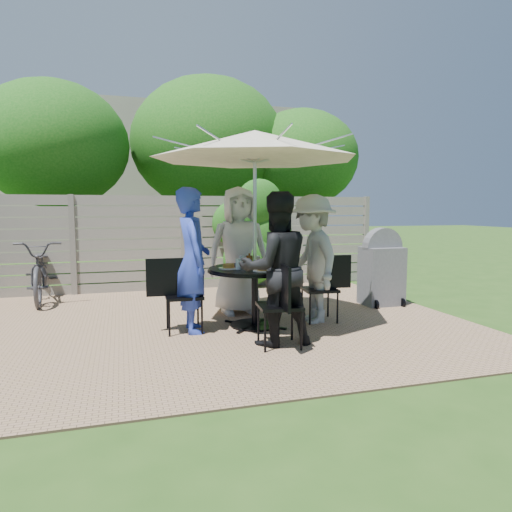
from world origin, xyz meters
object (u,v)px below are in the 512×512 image
object	(u,v)px
umbrella	(255,145)
bbq_grill	(382,270)
person_front	(276,269)
glass_back	(242,261)
person_left	(193,261)
person_back	(239,251)
plate_extra	(275,268)
plate_back	(247,263)
chair_front	(280,323)
syrup_jug	(249,261)
chair_back	(236,296)
chair_left	(183,311)
plate_right	(280,265)
chair_right	(320,302)
glass_left	(238,264)
coffee_cup	(257,261)
patio_table	(255,286)
plate_left	(229,267)
plate_front	(263,269)
person_right	(312,259)
glass_right	(271,261)
bicycle	(42,271)

from	to	relation	value
umbrella	bbq_grill	distance (m)	3.09
person_front	glass_back	xyz separation A→B (m)	(-0.12, 1.09, -0.02)
person_left	person_back	bearing A→B (deg)	-45.00
plate_extra	plate_back	bearing A→B (deg)	105.94
chair_front	syrup_jug	size ratio (longest dim) A/B	6.17
chair_back	chair_front	distance (m)	1.93
person_back	chair_left	distance (m)	1.44
chair_left	plate_right	xyz separation A→B (m)	(1.33, 0.02, 0.54)
chair_back	chair_right	size ratio (longest dim) A/B	0.88
person_left	syrup_jug	world-z (taller)	person_left
glass_left	plate_back	bearing A→B (deg)	61.50
chair_left	glass_back	size ratio (longest dim) A/B	6.94
glass_back	syrup_jug	distance (m)	0.21
glass_back	bbq_grill	xyz separation A→B (m)	(2.49, 0.47, -0.30)
plate_extra	coffee_cup	size ratio (longest dim) A/B	2.00
patio_table	plate_left	world-z (taller)	plate_left
umbrella	chair_left	bearing A→B (deg)	-179.36
chair_back	plate_right	size ratio (longest dim) A/B	3.21
plate_right	chair_left	bearing A→B (deg)	-179.35
umbrella	person_back	bearing A→B (deg)	90.68
patio_table	chair_left	xyz separation A→B (m)	(-0.97, -0.01, -0.27)
plate_front	plate_right	distance (m)	0.51
plate_extra	plate_front	bearing A→B (deg)	-160.88
coffee_cup	person_left	bearing A→B (deg)	-166.01
chair_front	glass_back	bearing A→B (deg)	11.90
plate_back	bbq_grill	world-z (taller)	bbq_grill
plate_extra	person_left	bearing A→B (deg)	164.14
plate_extra	glass_left	distance (m)	0.48
patio_table	chair_back	bearing A→B (deg)	90.75
person_right	plate_left	world-z (taller)	person_right
plate_front	bbq_grill	bearing A→B (deg)	24.61
chair_right	person_right	world-z (taller)	person_right
glass_left	glass_right	size ratio (longest dim) A/B	1.00
glass_right	coffee_cup	bearing A→B (deg)	144.88
plate_back	glass_right	size ratio (longest dim) A/B	1.86
glass_right	chair_left	bearing A→B (deg)	-174.46
person_back	chair_back	bearing A→B (deg)	90.51
bbq_grill	chair_left	bearing A→B (deg)	-167.62
syrup_jug	plate_back	bearing A→B (deg)	79.73
bicycle	umbrella	bearing A→B (deg)	-45.65
person_back	bbq_grill	size ratio (longest dim) A/B	1.50
chair_left	person_front	xyz separation A→B (m)	(0.98, -0.82, 0.60)
person_left	coffee_cup	xyz separation A→B (m)	(0.93, 0.23, -0.06)
chair_front	person_front	size ratio (longest dim) A/B	0.55
chair_front	coffee_cup	world-z (taller)	chair_front
plate_extra	bicycle	xyz separation A→B (m)	(-3.20, 3.01, -0.30)
plate_extra	glass_back	bearing A→B (deg)	117.66
chair_left	bicycle	size ratio (longest dim) A/B	0.48
chair_left	chair_front	world-z (taller)	chair_front
plate_back	glass_left	bearing A→B (deg)	-118.50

